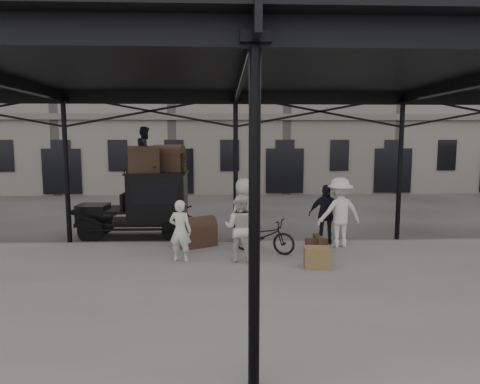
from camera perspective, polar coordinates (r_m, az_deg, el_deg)
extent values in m
plane|color=#383533|center=(11.25, -0.28, -9.64)|extent=(120.00, 120.00, 0.00)
cube|color=slate|center=(9.33, 0.15, -12.73)|extent=(28.00, 8.00, 0.15)
cylinder|color=black|center=(12.82, -0.59, 2.21)|extent=(0.14, 0.14, 4.30)
cylinder|color=black|center=(5.10, 1.92, -5.20)|extent=(0.14, 0.14, 4.30)
cube|color=black|center=(12.84, -0.60, 12.63)|extent=(22.00, 0.10, 0.45)
cube|color=black|center=(5.14, 2.03, 21.11)|extent=(22.00, 0.10, 0.45)
cube|color=black|center=(9.19, 0.08, 15.93)|extent=(22.50, 9.00, 0.08)
cube|color=silver|center=(9.20, 0.08, 16.36)|extent=(18.00, 7.00, 0.04)
cube|color=slate|center=(29.02, -1.53, 14.51)|extent=(64.00, 8.00, 14.00)
cylinder|color=black|center=(14.09, -19.32, -4.95)|extent=(0.80, 0.10, 0.80)
cylinder|color=black|center=(15.44, -17.75, -3.85)|extent=(0.80, 0.10, 0.80)
cylinder|color=black|center=(13.55, -8.71, -5.09)|extent=(0.80, 0.10, 0.80)
cylinder|color=black|center=(14.96, -8.09, -3.93)|extent=(0.80, 0.10, 0.80)
cube|color=black|center=(14.43, -13.74, -3.86)|extent=(3.60, 1.25, 0.12)
cube|color=black|center=(14.71, -18.94, -2.65)|extent=(0.90, 1.00, 0.55)
cube|color=black|center=(14.85, -20.68, -2.63)|extent=(0.06, 0.70, 0.55)
cube|color=black|center=(14.48, -15.92, -2.28)|extent=(0.70, 1.30, 0.10)
cube|color=black|center=(14.17, -10.87, -0.70)|extent=(1.80, 1.45, 1.55)
cube|color=black|center=(13.43, -11.35, -0.28)|extent=(1.40, 0.02, 0.60)
cube|color=black|center=(14.09, -10.94, 2.52)|extent=(1.90, 1.55, 0.06)
imported|color=silver|center=(10.92, -7.97, -5.14)|extent=(0.65, 0.51, 1.58)
imported|color=beige|center=(10.84, 0.04, -4.80)|extent=(0.99, 0.88, 1.71)
imported|color=beige|center=(12.76, 0.58, -2.47)|extent=(1.13, 1.07, 1.94)
imported|color=black|center=(12.87, 11.44, -2.94)|extent=(1.10, 0.67, 1.76)
imported|color=silver|center=(12.58, 13.13, -2.66)|extent=(1.41, 0.97, 2.00)
imported|color=black|center=(11.73, 3.14, -5.81)|extent=(1.89, 1.39, 0.95)
imported|color=black|center=(14.01, -12.50, 5.56)|extent=(0.56, 0.72, 1.45)
cube|color=olive|center=(10.59, 10.21, -8.58)|extent=(0.64, 0.50, 0.50)
cube|color=#422D1F|center=(12.04, 10.36, -6.79)|extent=(0.17, 0.61, 0.45)
cube|color=#422D1F|center=(11.92, 10.13, -7.05)|extent=(0.60, 0.16, 0.40)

